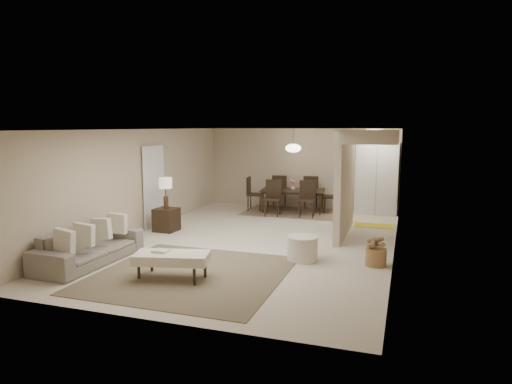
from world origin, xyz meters
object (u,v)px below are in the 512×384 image
(ottoman_bench, at_px, (172,258))
(dining_table, at_px, (293,201))
(round_pouf, at_px, (303,248))
(wicker_basket, at_px, (376,257))
(pantry_cabinet, at_px, (377,179))
(sofa, at_px, (89,246))
(side_table, at_px, (166,220))

(ottoman_bench, bearing_deg, dining_table, 72.31)
(round_pouf, relative_size, wicker_basket, 1.57)
(ottoman_bench, bearing_deg, pantry_cabinet, 54.16)
(pantry_cabinet, height_order, sofa, pantry_cabinet)
(round_pouf, bearing_deg, pantry_cabinet, 79.16)
(round_pouf, bearing_deg, sofa, -159.06)
(ottoman_bench, bearing_deg, wicker_basket, 15.93)
(sofa, distance_m, wicker_basket, 5.38)
(side_table, xyz_separation_m, round_pouf, (3.73, -1.37, -0.05))
(ottoman_bench, height_order, round_pouf, round_pouf)
(ottoman_bench, height_order, dining_table, dining_table)
(side_table, distance_m, dining_table, 4.20)
(round_pouf, bearing_deg, dining_table, 106.02)
(ottoman_bench, distance_m, side_table, 3.64)
(sofa, height_order, dining_table, dining_table)
(ottoman_bench, height_order, side_table, side_table)
(pantry_cabinet, xyz_separation_m, wicker_basket, (0.35, -5.22, -0.89))
(side_table, distance_m, wicker_basket, 5.26)
(dining_table, bearing_deg, pantry_cabinet, 3.67)
(side_table, bearing_deg, ottoman_bench, -59.16)
(pantry_cabinet, relative_size, wicker_basket, 5.48)
(pantry_cabinet, relative_size, sofa, 0.92)
(side_table, bearing_deg, wicker_basket, -14.15)
(sofa, height_order, ottoman_bench, sofa)
(pantry_cabinet, xyz_separation_m, dining_table, (-2.41, -0.45, -0.72))
(pantry_cabinet, height_order, wicker_basket, pantry_cabinet)
(pantry_cabinet, relative_size, dining_table, 1.11)
(ottoman_bench, xyz_separation_m, wicker_basket, (3.24, 1.84, -0.20))
(sofa, xyz_separation_m, dining_table, (2.39, 6.31, 0.00))
(side_table, relative_size, wicker_basket, 1.49)
(sofa, bearing_deg, ottoman_bench, -97.82)
(dining_table, bearing_deg, side_table, -130.72)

